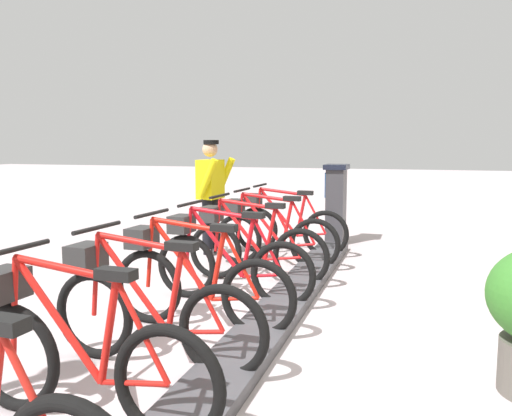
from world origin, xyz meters
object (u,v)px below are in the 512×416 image
Objects in this scene: payment_kiosk at (336,202)px; bike_docked_6 at (75,353)px; bike_docked_2 at (251,246)px; bike_docked_3 at (226,261)px; bike_docked_4 at (193,281)px; bike_docked_1 at (270,234)px; bike_docked_5 at (146,309)px; bike_docked_0 at (285,225)px; worker_near_rack at (211,193)px.

payment_kiosk reaches higher than bike_docked_6.
bike_docked_2 is 1.00× the size of bike_docked_3.
bike_docked_2 is at bearing -90.00° from bike_docked_4.
bike_docked_5 is at bearing 90.00° from bike_docked_1.
bike_docked_5 and bike_docked_6 have the same top height.
bike_docked_0 is 1.00× the size of bike_docked_3.
payment_kiosk is 2.00m from bike_docked_1.
bike_docked_2 is at bearing 78.15° from payment_kiosk.
bike_docked_2 is 3.28m from bike_docked_6.
payment_kiosk is 3.60m from bike_docked_3.
bike_docked_5 is at bearing 90.00° from bike_docked_0.
bike_docked_0 is 1.18m from worker_near_rack.
bike_docked_1 is (0.57, 1.90, -0.24)m from payment_kiosk.
bike_docked_1 is at bearing -90.00° from bike_docked_4.
bike_docked_3 is at bearing 90.00° from bike_docked_1.
bike_docked_2 is at bearing 90.00° from bike_docked_1.
bike_docked_6 is (0.00, 3.28, 0.00)m from bike_docked_2.
payment_kiosk is 4.41m from bike_docked_4.
bike_docked_0 is at bearing 62.18° from payment_kiosk.
bike_docked_5 is (0.00, 2.46, 0.00)m from bike_docked_2.
bike_docked_6 is at bearing 84.56° from payment_kiosk.
payment_kiosk is 0.74× the size of bike_docked_6.
bike_docked_1 is at bearing 90.00° from bike_docked_0.
bike_docked_6 is at bearing 90.00° from bike_docked_5.
worker_near_rack reaches higher than payment_kiosk.
payment_kiosk is 2.79m from bike_docked_2.
bike_docked_5 is at bearing 83.71° from payment_kiosk.
bike_docked_5 is at bearing 90.00° from bike_docked_2.
bike_docked_1 is 4.10m from bike_docked_6.
bike_docked_5 is 0.82m from bike_docked_6.
payment_kiosk reaches higher than bike_docked_4.
payment_kiosk is at bearing -99.16° from bike_docked_3.
bike_docked_6 is (0.00, 1.64, 0.00)m from bike_docked_4.
bike_docked_3 is 2.46m from bike_docked_6.
bike_docked_5 is (0.00, 0.82, 0.00)m from bike_docked_4.
bike_docked_6 is (0.00, 2.46, 0.00)m from bike_docked_3.
bike_docked_2 is at bearing -90.00° from bike_docked_6.
worker_near_rack reaches higher than bike_docked_1.
bike_docked_2 is 1.00× the size of bike_docked_4.
bike_docked_1 is 1.00× the size of bike_docked_6.
bike_docked_4 is 1.00× the size of bike_docked_5.
bike_docked_2 and bike_docked_5 have the same top height.
worker_near_rack reaches higher than bike_docked_4.
worker_near_rack is at bearing -64.27° from bike_docked_3.
payment_kiosk reaches higher than bike_docked_1.
bike_docked_1 is 1.64m from bike_docked_3.
bike_docked_2 is at bearing -90.00° from bike_docked_3.
bike_docked_4 is 1.00× the size of bike_docked_6.
bike_docked_2 is at bearing 128.18° from worker_near_rack.
bike_docked_0 is at bearing -161.48° from worker_near_rack.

